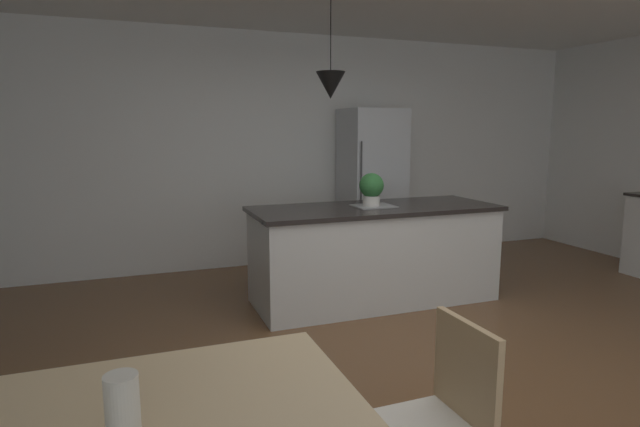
# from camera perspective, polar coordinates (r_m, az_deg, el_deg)

# --- Properties ---
(ground_plane) EXTENTS (10.00, 8.40, 0.04)m
(ground_plane) POSITION_cam_1_polar(r_m,az_deg,el_deg) (3.55, 11.96, -17.96)
(ground_plane) COLOR brown
(wall_back_kitchen) EXTENTS (10.00, 0.12, 2.70)m
(wall_back_kitchen) POSITION_cam_1_polar(r_m,az_deg,el_deg) (6.16, -4.08, 6.99)
(wall_back_kitchen) COLOR white
(wall_back_kitchen) RESTS_ON ground_plane
(chair_kitchen_end) EXTENTS (0.40, 0.40, 0.87)m
(chair_kitchen_end) POSITION_cam_1_polar(r_m,az_deg,el_deg) (2.18, 12.78, -21.95)
(chair_kitchen_end) COLOR tan
(chair_kitchen_end) RESTS_ON ground_plane
(kitchen_island) EXTENTS (2.29, 0.88, 0.91)m
(kitchen_island) POSITION_cam_1_polar(r_m,az_deg,el_deg) (4.82, 6.08, -4.38)
(kitchen_island) COLOR silver
(kitchen_island) RESTS_ON ground_plane
(refrigerator) EXTENTS (0.67, 0.67, 1.84)m
(refrigerator) POSITION_cam_1_polar(r_m,az_deg,el_deg) (6.18, 5.75, 2.98)
(refrigerator) COLOR silver
(refrigerator) RESTS_ON ground_plane
(pendant_over_island_main) EXTENTS (0.25, 0.25, 0.84)m
(pendant_over_island_main) POSITION_cam_1_polar(r_m,az_deg,el_deg) (4.51, 1.19, 14.11)
(pendant_over_island_main) COLOR black
(potted_plant_on_island) EXTENTS (0.23, 0.23, 0.31)m
(potted_plant_on_island) POSITION_cam_1_polar(r_m,az_deg,el_deg) (4.69, 5.76, 2.83)
(potted_plant_on_island) COLOR beige
(potted_plant_on_island) RESTS_ON kitchen_island
(vase_on_dining_table) EXTENTS (0.10, 0.10, 0.19)m
(vase_on_dining_table) POSITION_cam_1_polar(r_m,az_deg,el_deg) (1.65, -21.17, -19.47)
(vase_on_dining_table) COLOR silver
(vase_on_dining_table) RESTS_ON dining_table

